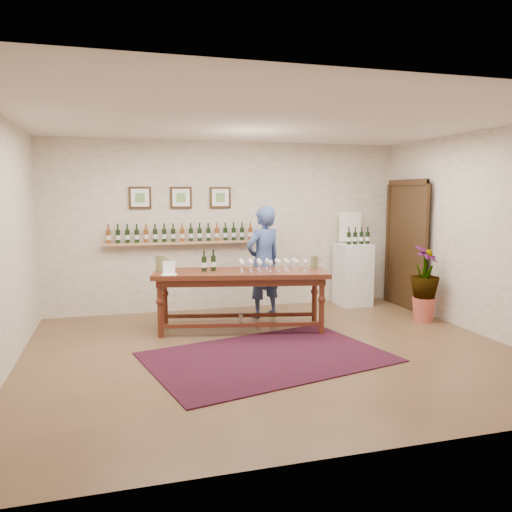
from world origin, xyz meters
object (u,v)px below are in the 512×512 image
object	(u,v)px
display_pedestal	(353,274)
potted_plant	(425,283)
tasting_table	(241,280)
person	(263,262)

from	to	relation	value
display_pedestal	potted_plant	xyz separation A→B (m)	(0.53, -1.35, 0.05)
tasting_table	potted_plant	distance (m)	2.83
display_pedestal	person	xyz separation A→B (m)	(-1.75, -0.41, 0.34)
tasting_table	person	bearing A→B (deg)	64.25
display_pedestal	potted_plant	bearing A→B (deg)	-68.55
potted_plant	person	xyz separation A→B (m)	(-2.28, 0.94, 0.29)
potted_plant	person	bearing A→B (deg)	157.61
person	potted_plant	bearing A→B (deg)	136.07
tasting_table	display_pedestal	distance (m)	2.55
tasting_table	display_pedestal	xyz separation A→B (m)	(2.29, 1.10, -0.19)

